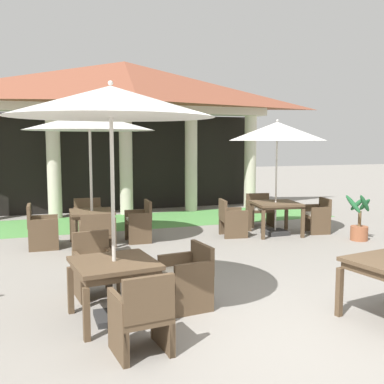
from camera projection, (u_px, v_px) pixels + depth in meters
The scene contains 21 objects.
ground_plane at pixel (286, 337), 5.02m from camera, with size 60.00×60.00×0.00m, color gray.
background_pavilion at pixel (124, 99), 13.17m from camera, with size 9.37×2.43×4.46m.
lawn_strip at pixel (136, 221), 12.28m from camera, with size 11.17×2.47×0.01m, color #519347.
patio_table_near_foreground at pixel (276, 206), 10.45m from camera, with size 1.14×1.14×0.76m.
patio_umbrella_near_foreground at pixel (277, 133), 10.26m from camera, with size 2.21×2.21×2.67m.
patio_chair_near_foreground_north at pixel (260, 210), 11.51m from camera, with size 0.70×0.62×0.82m.
patio_chair_near_foreground_east at pixel (317, 216), 10.68m from camera, with size 0.57×0.62×0.82m.
patio_chair_near_foreground_west at pixel (232, 219), 10.28m from camera, with size 0.62×0.64×0.85m.
patio_table_mid_left at pixel (114, 269), 5.43m from camera, with size 1.06×1.06×0.74m.
patio_umbrella_mid_left at pixel (111, 104), 5.21m from camera, with size 2.43×2.43×2.87m.
patio_chair_mid_left_north at pixel (95, 268), 6.34m from camera, with size 0.60×0.62×0.88m.
patio_chair_mid_left_south at pixel (142, 316), 4.58m from camera, with size 0.60×0.61×0.88m.
patio_chair_mid_left_east at pixel (188, 277), 5.88m from camera, with size 0.61×0.66×0.83m.
patio_table_far_back at pixel (92, 215), 9.42m from camera, with size 0.92×0.92×0.73m.
patio_umbrella_far_back at pixel (90, 122), 9.20m from camera, with size 2.67×2.67×2.81m.
patio_chair_far_back_south at pixel (97, 235), 8.48m from camera, with size 0.65×0.59×0.85m.
patio_chair_far_back_west at pixel (41, 228), 9.14m from camera, with size 0.61×0.65×0.90m.
patio_chair_far_back_east at pixel (140, 222), 9.74m from camera, with size 0.52×0.60×0.89m.
patio_chair_far_back_north at pixel (88, 218), 10.40m from camera, with size 0.65×0.57×0.84m.
potted_palm_right_edge at pixel (359, 225), 9.86m from camera, with size 0.49×0.49×1.05m.
terracotta_urn at pixel (228, 221), 11.31m from camera, with size 0.25×0.25×0.40m.
Camera 1 is at (-2.60, -4.18, 2.18)m, focal length 42.08 mm.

